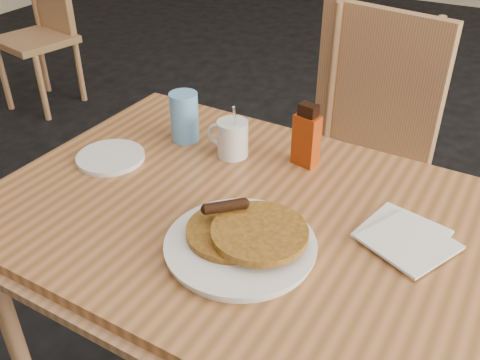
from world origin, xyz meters
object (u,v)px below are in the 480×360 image
object	(u,v)px
coffee_mug	(232,138)
syrup_bottle	(306,137)
chair_main_far	(363,137)
chair_wall_extra	(42,20)
pancake_plate	(242,240)
main_table	(258,229)
blue_tumbler	(184,117)

from	to	relation	value
coffee_mug	syrup_bottle	world-z (taller)	syrup_bottle
coffee_mug	syrup_bottle	bearing A→B (deg)	33.92
chair_main_far	coffee_mug	world-z (taller)	chair_main_far
chair_wall_extra	pancake_plate	distance (m)	2.63
main_table	chair_wall_extra	distance (m)	2.54
pancake_plate	chair_wall_extra	bearing A→B (deg)	144.72
pancake_plate	coffee_mug	bearing A→B (deg)	122.20
coffee_mug	main_table	bearing A→B (deg)	-29.16
pancake_plate	coffee_mug	distance (m)	0.36
coffee_mug	syrup_bottle	size ratio (longest dim) A/B	0.92
chair_wall_extra	coffee_mug	world-z (taller)	coffee_mug
chair_main_far	blue_tumbler	xyz separation A→B (m)	(-0.34, -0.54, 0.23)
pancake_plate	blue_tumbler	xyz separation A→B (m)	(-0.34, 0.32, 0.05)
chair_wall_extra	syrup_bottle	bearing A→B (deg)	-16.06
main_table	pancake_plate	size ratio (longest dim) A/B	4.19
chair_main_far	coffee_mug	size ratio (longest dim) A/B	6.75
coffee_mug	blue_tumbler	world-z (taller)	coffee_mug
chair_main_far	chair_wall_extra	xyz separation A→B (m)	(-2.13, 0.66, -0.08)
syrup_bottle	blue_tumbler	xyz separation A→B (m)	(-0.32, -0.03, -0.01)
main_table	chair_main_far	world-z (taller)	chair_main_far
chair_wall_extra	syrup_bottle	xyz separation A→B (m)	(2.12, -1.16, 0.32)
coffee_mug	syrup_bottle	xyz separation A→B (m)	(0.18, 0.05, 0.02)
chair_main_far	blue_tumbler	size ratio (longest dim) A/B	7.59
chair_wall_extra	pancake_plate	xyz separation A→B (m)	(2.14, -1.51, 0.26)
syrup_bottle	blue_tumbler	bearing A→B (deg)	-162.26
syrup_bottle	main_table	bearing A→B (deg)	-79.88
syrup_bottle	blue_tumbler	size ratio (longest dim) A/B	1.22
chair_wall_extra	syrup_bottle	world-z (taller)	syrup_bottle
chair_wall_extra	chair_main_far	bearing A→B (deg)	-4.48
chair_wall_extra	syrup_bottle	size ratio (longest dim) A/B	5.38
main_table	syrup_bottle	bearing A→B (deg)	87.97
main_table	coffee_mug	xyz separation A→B (m)	(-0.17, 0.19, 0.09)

